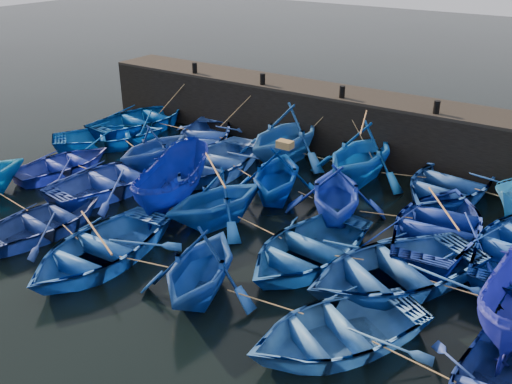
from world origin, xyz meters
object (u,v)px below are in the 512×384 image
Objects in this scene: boat_8 at (216,161)px; wooden_crate at (285,144)px; boat_13 at (64,164)px; boat_0 at (142,119)px.

boat_8 is 4.05m from wooden_crate.
boat_13 is (-5.10, -3.43, -0.12)m from boat_8.
boat_8 is at bearing -139.17° from boat_13.
boat_8 is 6.15m from boat_13.
boat_0 is at bearing -70.33° from boat_13.
boat_0 is 1.04× the size of boat_8.
wooden_crate is at bearing -15.54° from boat_8.
boat_13 is at bearing -151.45° from boat_8.
boat_8 is 9.53× the size of wooden_crate.
boat_0 is 5.96m from boat_13.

